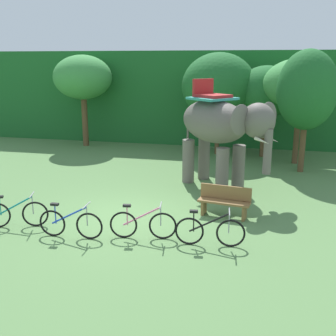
% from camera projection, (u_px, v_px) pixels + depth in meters
% --- Properties ---
extents(ground_plane, '(80.00, 80.00, 0.00)m').
position_uv_depth(ground_plane, '(126.00, 218.00, 11.77)').
color(ground_plane, '#567F47').
extents(foliage_hedge, '(36.00, 6.00, 4.89)m').
position_uv_depth(foliage_hedge, '(199.00, 95.00, 24.01)').
color(foliage_hedge, '#1E6028').
rests_on(foliage_hedge, ground).
extents(tree_left, '(2.98, 2.98, 4.69)m').
position_uv_depth(tree_left, '(83.00, 78.00, 20.92)').
color(tree_left, brown).
rests_on(tree_left, ground).
extents(tree_center_left, '(3.44, 3.44, 4.77)m').
position_uv_depth(tree_center_left, '(219.00, 87.00, 19.04)').
color(tree_center_left, brown).
rests_on(tree_center_left, ground).
extents(tree_center_right, '(2.70, 2.70, 4.19)m').
position_uv_depth(tree_center_right, '(266.00, 92.00, 18.61)').
color(tree_center_right, brown).
rests_on(tree_center_right, ground).
extents(tree_far_left, '(3.15, 3.15, 4.52)m').
position_uv_depth(tree_far_left, '(301.00, 84.00, 17.20)').
color(tree_far_left, brown).
rests_on(tree_far_left, ground).
extents(tree_center, '(2.33, 2.33, 4.84)m').
position_uv_depth(tree_center, '(307.00, 90.00, 15.90)').
color(tree_center, brown).
rests_on(tree_center, ground).
extents(elephant, '(3.81, 3.52, 3.78)m').
position_uv_depth(elephant, '(220.00, 127.00, 14.00)').
color(elephant, '#665E56').
rests_on(elephant, ground).
extents(bike_teal, '(1.64, 0.68, 0.92)m').
position_uv_depth(bike_teal, '(16.00, 214.00, 11.06)').
color(bike_teal, black).
rests_on(bike_teal, ground).
extents(bike_blue, '(1.71, 0.52, 0.92)m').
position_uv_depth(bike_blue, '(70.00, 223.00, 10.39)').
color(bike_blue, black).
rests_on(bike_blue, ground).
extents(bike_pink, '(1.70, 0.52, 0.92)m').
position_uv_depth(bike_pink, '(143.00, 224.00, 10.34)').
color(bike_pink, black).
rests_on(bike_pink, ground).
extents(bike_black, '(1.71, 0.52, 0.92)m').
position_uv_depth(bike_black, '(210.00, 231.00, 9.93)').
color(bike_black, black).
rests_on(bike_black, ground).
extents(wooden_bench, '(1.55, 0.64, 0.89)m').
position_uv_depth(wooden_bench, '(225.00, 200.00, 11.83)').
color(wooden_bench, brown).
rests_on(wooden_bench, ground).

